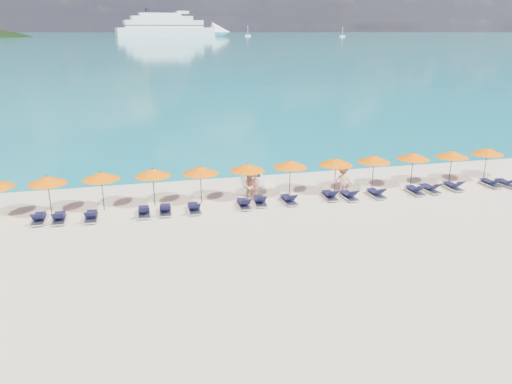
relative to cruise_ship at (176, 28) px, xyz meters
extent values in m
plane|color=beige|center=(-41.56, -536.54, -8.86)|extent=(1400.00, 1400.00, 0.00)
cube|color=#1FA9B2|center=(-41.56, 123.46, -8.86)|extent=(1600.00, 1300.00, 0.01)
cube|color=white|center=(-10.75, -1.65, -4.23)|extent=(103.56, 33.81, 9.27)
cone|color=white|center=(49.70, 7.64, -4.23)|extent=(23.25, 23.25, 20.39)
cube|color=white|center=(-12.58, -1.93, 4.11)|extent=(82.99, 27.96, 7.41)
cube|color=white|center=(-14.41, -2.22, 9.67)|extent=(64.57, 23.34, 4.63)
cube|color=white|center=(-16.24, -2.50, 13.38)|extent=(44.00, 17.50, 3.24)
cube|color=black|center=(-12.58, -1.93, 2.72)|extent=(84.02, 28.30, 0.83)
cube|color=black|center=(-12.58, -1.93, 5.96)|extent=(81.95, 27.62, 0.83)
cylinder|color=black|center=(-28.88, -4.44, 17.08)|extent=(4.08, 4.08, 5.10)
cube|color=white|center=(82.25, 20.08, -8.03)|extent=(6.23, 2.08, 1.66)
cylinder|color=white|center=(82.25, 20.08, -2.63)|extent=(0.37, 0.37, 10.38)
cube|color=white|center=(173.59, -36.08, -8.10)|extent=(5.70, 1.90, 1.52)
cylinder|color=white|center=(173.59, -36.08, -3.16)|extent=(0.34, 0.34, 9.50)
cube|color=white|center=(-40.28, -528.09, -8.56)|extent=(1.20, 2.51, 0.55)
cube|color=black|center=(-40.30, -528.29, -8.16)|extent=(0.62, 1.06, 0.35)
cylinder|color=black|center=(-40.21, -527.49, -8.00)|extent=(0.56, 0.13, 0.06)
imported|color=tan|center=(-40.97, -531.02, -8.11)|extent=(0.65, 0.55, 1.50)
imported|color=tan|center=(-41.38, -531.54, -7.99)|extent=(0.88, 0.55, 1.73)
imported|color=tan|center=(-35.67, -531.73, -7.95)|extent=(1.28, 0.86, 1.82)
cylinder|color=black|center=(-52.54, -531.33, -7.76)|extent=(0.05, 0.05, 2.20)
cone|color=#FF6200|center=(-52.54, -531.33, -6.84)|extent=(2.10, 2.10, 0.42)
sphere|color=black|center=(-52.54, -531.33, -6.62)|extent=(0.08, 0.08, 0.08)
cylinder|color=black|center=(-49.78, -531.18, -7.76)|extent=(0.05, 0.05, 2.20)
cone|color=#FF6200|center=(-49.78, -531.18, -6.84)|extent=(2.10, 2.10, 0.42)
sphere|color=black|center=(-49.78, -531.18, -6.62)|extent=(0.08, 0.08, 0.08)
cylinder|color=black|center=(-46.98, -531.14, -7.76)|extent=(0.05, 0.05, 2.20)
cone|color=#FF6200|center=(-46.98, -531.14, -6.84)|extent=(2.10, 2.10, 0.42)
sphere|color=black|center=(-46.98, -531.14, -6.62)|extent=(0.08, 0.08, 0.08)
cylinder|color=black|center=(-44.30, -531.30, -7.76)|extent=(0.05, 0.05, 2.20)
cone|color=#FF6200|center=(-44.30, -531.30, -6.84)|extent=(2.10, 2.10, 0.42)
sphere|color=black|center=(-44.30, -531.30, -6.62)|extent=(0.08, 0.08, 0.08)
cylinder|color=black|center=(-41.53, -531.32, -7.76)|extent=(0.05, 0.05, 2.20)
cone|color=#FF6200|center=(-41.53, -531.32, -6.84)|extent=(2.10, 2.10, 0.42)
sphere|color=black|center=(-41.53, -531.32, -6.62)|extent=(0.08, 0.08, 0.08)
cylinder|color=black|center=(-38.88, -531.20, -7.76)|extent=(0.05, 0.05, 2.20)
cone|color=#FF6200|center=(-38.88, -531.20, -6.84)|extent=(2.10, 2.10, 0.42)
sphere|color=black|center=(-38.88, -531.20, -6.62)|extent=(0.08, 0.08, 0.08)
cylinder|color=black|center=(-36.03, -531.35, -7.76)|extent=(0.05, 0.05, 2.20)
cone|color=#FF6200|center=(-36.03, -531.35, -6.84)|extent=(2.10, 2.10, 0.42)
sphere|color=black|center=(-36.03, -531.35, -6.62)|extent=(0.08, 0.08, 0.08)
cylinder|color=black|center=(-33.45, -531.28, -7.76)|extent=(0.05, 0.05, 2.20)
cone|color=#FF6200|center=(-33.45, -531.28, -6.84)|extent=(2.10, 2.10, 0.42)
sphere|color=black|center=(-33.45, -531.28, -6.62)|extent=(0.08, 0.08, 0.08)
cylinder|color=black|center=(-30.68, -531.18, -7.76)|extent=(0.05, 0.05, 2.20)
cone|color=#FF6200|center=(-30.68, -531.18, -6.84)|extent=(2.10, 2.10, 0.42)
sphere|color=black|center=(-30.68, -531.18, -6.62)|extent=(0.08, 0.08, 0.08)
cylinder|color=black|center=(-27.99, -531.34, -7.76)|extent=(0.05, 0.05, 2.20)
cone|color=#FF6200|center=(-27.99, -531.34, -6.84)|extent=(2.10, 2.10, 0.42)
sphere|color=black|center=(-27.99, -531.34, -6.62)|extent=(0.08, 0.08, 0.08)
cylinder|color=black|center=(-25.24, -531.17, -7.76)|extent=(0.05, 0.05, 2.20)
cone|color=#FF6200|center=(-25.24, -531.17, -6.84)|extent=(2.10, 2.10, 0.42)
sphere|color=black|center=(-25.24, -531.17, -6.62)|extent=(0.08, 0.08, 0.08)
cube|color=silver|center=(-53.03, -532.31, -8.72)|extent=(0.65, 1.71, 0.06)
cube|color=black|center=(-53.04, -532.06, -8.56)|extent=(0.57, 1.11, 0.04)
cube|color=black|center=(-53.02, -532.86, -8.31)|extent=(0.56, 0.55, 0.43)
cube|color=silver|center=(-52.01, -532.47, -8.72)|extent=(0.67, 1.72, 0.06)
cube|color=black|center=(-52.02, -532.22, -8.56)|extent=(0.58, 1.12, 0.04)
cube|color=black|center=(-51.99, -533.02, -8.31)|extent=(0.57, 0.55, 0.43)
cube|color=silver|center=(-50.38, -532.62, -8.72)|extent=(0.63, 1.70, 0.06)
cube|color=black|center=(-50.38, -532.37, -8.56)|extent=(0.56, 1.10, 0.04)
cube|color=black|center=(-50.38, -533.17, -8.31)|extent=(0.55, 0.54, 0.43)
cube|color=silver|center=(-47.62, -532.58, -8.72)|extent=(0.63, 1.70, 0.06)
cube|color=black|center=(-47.62, -532.33, -8.56)|extent=(0.55, 1.10, 0.04)
cube|color=black|center=(-47.63, -533.13, -8.31)|extent=(0.55, 0.54, 0.43)
cube|color=silver|center=(-46.48, -532.55, -8.72)|extent=(0.72, 1.73, 0.06)
cube|color=black|center=(-46.46, -532.30, -8.56)|extent=(0.61, 1.13, 0.04)
cube|color=black|center=(-46.51, -533.10, -8.31)|extent=(0.58, 0.57, 0.43)
cube|color=silver|center=(-44.88, -532.65, -8.72)|extent=(0.62, 1.70, 0.06)
cube|color=black|center=(-44.88, -532.40, -8.56)|extent=(0.55, 1.10, 0.04)
cube|color=black|center=(-44.88, -533.20, -8.31)|extent=(0.55, 0.54, 0.43)
cube|color=silver|center=(-42.03, -532.59, -8.72)|extent=(0.62, 1.70, 0.06)
cube|color=black|center=(-42.03, -532.34, -8.56)|extent=(0.55, 1.10, 0.04)
cube|color=black|center=(-42.03, -533.14, -8.31)|extent=(0.55, 0.54, 0.43)
cube|color=silver|center=(-41.03, -532.33, -8.72)|extent=(0.75, 1.74, 0.06)
cube|color=black|center=(-41.01, -532.08, -8.56)|extent=(0.64, 1.14, 0.04)
cube|color=black|center=(-41.07, -532.88, -8.31)|extent=(0.59, 0.58, 0.43)
cube|color=silver|center=(-39.34, -532.49, -8.72)|extent=(0.72, 1.73, 0.06)
cube|color=black|center=(-39.35, -532.24, -8.56)|extent=(0.61, 1.13, 0.04)
cube|color=black|center=(-39.30, -533.04, -8.31)|extent=(0.58, 0.57, 0.43)
cube|color=silver|center=(-36.71, -532.34, -8.72)|extent=(0.69, 1.73, 0.06)
cube|color=black|center=(-36.70, -532.09, -8.56)|extent=(0.60, 1.12, 0.04)
cube|color=black|center=(-36.73, -532.89, -8.31)|extent=(0.57, 0.56, 0.43)
cube|color=silver|center=(-35.62, -532.63, -8.72)|extent=(0.71, 1.73, 0.06)
cube|color=black|center=(-35.63, -532.38, -8.56)|extent=(0.61, 1.13, 0.04)
cube|color=black|center=(-35.59, -533.18, -8.31)|extent=(0.58, 0.56, 0.43)
cube|color=silver|center=(-33.83, -532.63, -8.72)|extent=(0.68, 1.72, 0.06)
cube|color=black|center=(-33.84, -532.38, -8.56)|extent=(0.59, 1.12, 0.04)
cube|color=black|center=(-33.81, -533.18, -8.31)|extent=(0.57, 0.55, 0.43)
cube|color=silver|center=(-31.24, -532.64, -8.72)|extent=(0.67, 1.72, 0.06)
cube|color=black|center=(-31.23, -532.39, -8.56)|extent=(0.58, 1.12, 0.04)
cube|color=black|center=(-31.26, -533.19, -8.31)|extent=(0.57, 0.55, 0.43)
cube|color=silver|center=(-30.13, -532.54, -8.72)|extent=(0.74, 1.74, 0.06)
cube|color=black|center=(-30.15, -532.30, -8.56)|extent=(0.63, 1.14, 0.04)
cube|color=black|center=(-30.09, -533.09, -8.31)|extent=(0.59, 0.57, 0.43)
cube|color=silver|center=(-28.45, -532.46, -8.72)|extent=(0.64, 1.71, 0.06)
cube|color=black|center=(-28.45, -532.21, -8.56)|extent=(0.56, 1.10, 0.04)
cube|color=black|center=(-28.44, -533.01, -8.31)|extent=(0.55, 0.54, 0.43)
cube|color=silver|center=(-25.68, -532.43, -8.72)|extent=(0.64, 1.71, 0.06)
cube|color=black|center=(-25.68, -532.18, -8.56)|extent=(0.56, 1.11, 0.04)
cube|color=black|center=(-25.67, -532.98, -8.31)|extent=(0.56, 0.54, 0.43)
cube|color=silver|center=(-24.68, -532.65, -8.72)|extent=(0.79, 1.75, 0.06)
cube|color=black|center=(-24.71, -532.41, -8.56)|extent=(0.66, 1.15, 0.04)
camera|label=1|loc=(-47.64, -558.78, 0.94)|focal=35.00mm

